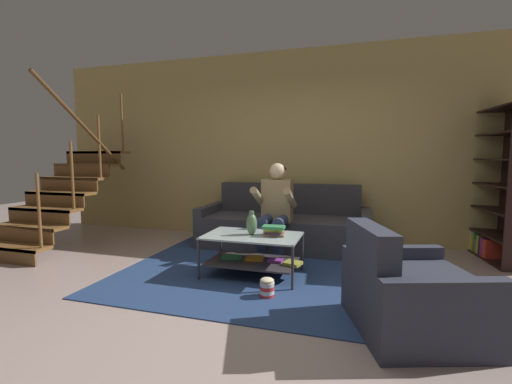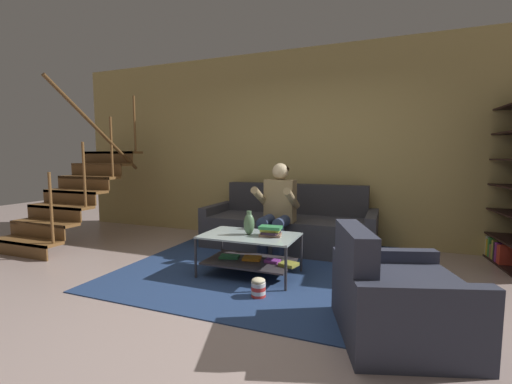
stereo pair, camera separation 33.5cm
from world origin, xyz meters
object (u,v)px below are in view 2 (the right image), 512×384
(popcorn_tub, at_px, (258,288))
(couch, at_px, (289,227))
(book_stack, at_px, (271,231))
(vase, at_px, (249,223))
(coffee_table, at_px, (251,249))
(armchair, at_px, (396,300))
(person_seated_center, at_px, (278,207))

(popcorn_tub, bearing_deg, couch, 97.18)
(book_stack, bearing_deg, vase, -176.26)
(popcorn_tub, bearing_deg, vase, 120.56)
(coffee_table, bearing_deg, vase, 162.42)
(vase, distance_m, armchair, 1.71)
(couch, height_order, coffee_table, couch)
(book_stack, xyz_separation_m, popcorn_tub, (0.07, -0.55, -0.41))
(couch, xyz_separation_m, coffee_table, (-0.06, -1.28, -0.00))
(vase, xyz_separation_m, popcorn_tub, (0.31, -0.53, -0.48))
(popcorn_tub, bearing_deg, armchair, -13.99)
(armchair, xyz_separation_m, popcorn_tub, (-1.16, 0.29, -0.18))
(vase, relative_size, armchair, 0.23)
(coffee_table, height_order, vase, vase)
(couch, distance_m, vase, 1.30)
(couch, relative_size, book_stack, 9.60)
(coffee_table, distance_m, book_stack, 0.30)
(book_stack, bearing_deg, couch, 96.97)
(person_seated_center, xyz_separation_m, vase, (-0.09, -0.73, -0.09))
(book_stack, bearing_deg, coffee_table, -173.73)
(book_stack, relative_size, armchair, 0.22)
(person_seated_center, xyz_separation_m, coffee_table, (-0.06, -0.73, -0.37))
(armchair, bearing_deg, popcorn_tub, 166.01)
(couch, bearing_deg, armchair, -56.47)
(person_seated_center, height_order, armchair, person_seated_center)
(couch, height_order, vase, couch)
(coffee_table, distance_m, armchair, 1.66)
(couch, xyz_separation_m, book_stack, (0.15, -1.25, 0.21))
(book_stack, bearing_deg, popcorn_tub, -82.34)
(person_seated_center, xyz_separation_m, book_stack, (0.15, -0.71, -0.16))
(coffee_table, bearing_deg, book_stack, 6.27)
(person_seated_center, bearing_deg, couch, 90.00)
(person_seated_center, xyz_separation_m, popcorn_tub, (0.23, -1.26, -0.57))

